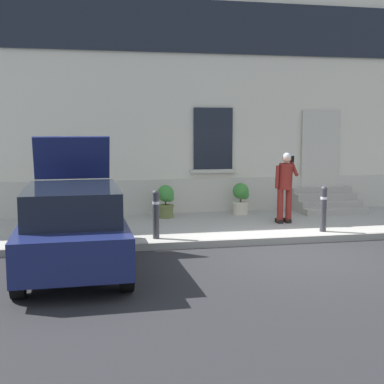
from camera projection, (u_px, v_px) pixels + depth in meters
name	position (u px, v px, depth m)	size (l,w,h in m)	color
ground_plane	(293.00, 254.00, 10.32)	(80.00, 80.00, 0.00)	#232326
sidewalk	(250.00, 225.00, 13.04)	(24.00, 3.60, 0.15)	#99968E
curb_edge	(277.00, 241.00, 11.23)	(24.00, 0.12, 0.15)	gray
building_facade	(226.00, 85.00, 15.01)	(24.00, 1.52, 7.50)	beige
entrance_stoop	(326.00, 202.00, 14.81)	(1.80, 1.28, 0.64)	#9E998E
hatchback_car_navy	(73.00, 226.00, 9.10)	(1.86, 4.10, 2.34)	#161E4C
bollard_near_person	(323.00, 207.00, 11.80)	(0.15, 0.15, 1.04)	#333338
bollard_far_left	(156.00, 212.00, 11.04)	(0.15, 0.15, 1.04)	#333338
person_on_phone	(285.00, 183.00, 12.75)	(0.51, 0.47, 1.75)	maroon
planter_charcoal	(85.00, 203.00, 13.24)	(0.44, 0.44, 0.86)	#2D2D30
planter_olive	(166.00, 200.00, 13.63)	(0.44, 0.44, 0.86)	#606B38
planter_cream	(241.00, 198.00, 14.14)	(0.44, 0.44, 0.86)	beige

